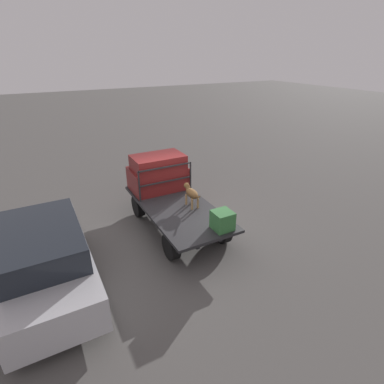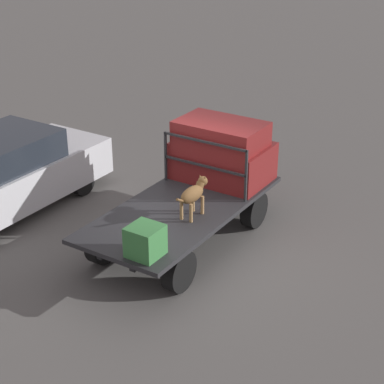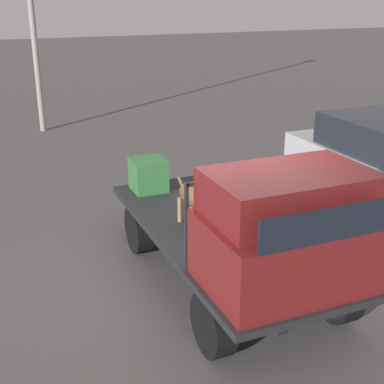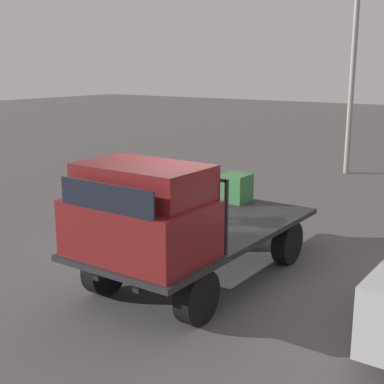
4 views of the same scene
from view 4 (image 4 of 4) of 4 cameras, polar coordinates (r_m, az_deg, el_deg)
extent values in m
plane|color=#514F4C|center=(8.33, 1.12, -9.01)|extent=(80.00, 80.00, 0.00)
cylinder|color=black|center=(6.79, 0.53, -11.09)|extent=(0.71, 0.24, 0.71)
cylinder|color=black|center=(7.73, -9.30, -8.15)|extent=(0.71, 0.24, 0.71)
cylinder|color=black|center=(8.90, 10.12, -5.29)|extent=(0.71, 0.24, 0.71)
cylinder|color=black|center=(9.64, 1.54, -3.63)|extent=(0.71, 0.24, 0.71)
cube|color=black|center=(7.95, 3.14, -5.52)|extent=(3.85, 0.10, 0.18)
cube|color=black|center=(8.30, -0.78, -4.67)|extent=(3.85, 0.10, 0.18)
cube|color=#232326|center=(8.08, 1.14, -4.21)|extent=(4.18, 1.91, 0.08)
cube|color=maroon|center=(6.87, -5.58, -3.88)|extent=(1.21, 1.79, 0.74)
cube|color=maroon|center=(6.79, -5.19, 1.10)|extent=(1.03, 1.65, 0.45)
cube|color=black|center=(6.31, -9.23, -0.59)|extent=(0.02, 1.47, 0.34)
cube|color=#232326|center=(6.86, 3.67, -2.73)|extent=(0.04, 0.04, 1.00)
cube|color=#232326|center=(7.88, -7.22, -0.69)|extent=(0.04, 0.04, 1.00)
cube|color=#232326|center=(7.23, -2.19, 2.02)|extent=(0.04, 1.75, 0.04)
cube|color=#232326|center=(7.34, -2.16, -1.65)|extent=(0.04, 1.75, 0.04)
cylinder|color=#9E7547|center=(8.24, -0.18, -2.35)|extent=(0.06, 0.06, 0.34)
cylinder|color=#9E7547|center=(8.35, -1.27, -2.14)|extent=(0.06, 0.06, 0.34)
cylinder|color=#9E7547|center=(8.53, 1.24, -1.81)|extent=(0.06, 0.06, 0.34)
cylinder|color=#9E7547|center=(8.63, 0.18, -1.61)|extent=(0.06, 0.06, 0.34)
ellipsoid|color=brown|center=(8.37, 0.00, -0.30)|extent=(0.59, 0.26, 0.26)
sphere|color=#9E7547|center=(8.25, -0.65, -0.82)|extent=(0.12, 0.12, 0.12)
cylinder|color=brown|center=(8.16, -1.02, -0.15)|extent=(0.18, 0.14, 0.18)
sphere|color=brown|center=(8.07, -1.42, 0.04)|extent=(0.17, 0.17, 0.17)
cone|color=#9E7547|center=(8.02, -1.73, -0.15)|extent=(0.09, 0.09, 0.09)
cone|color=brown|center=(8.03, -1.12, 0.51)|extent=(0.06, 0.08, 0.10)
cone|color=brown|center=(8.09, -1.66, 0.60)|extent=(0.06, 0.08, 0.10)
cylinder|color=brown|center=(8.64, 1.33, 0.31)|extent=(0.25, 0.04, 0.17)
cube|color=#337038|center=(9.67, 4.60, 0.46)|extent=(0.50, 0.50, 0.50)
cylinder|color=gray|center=(16.58, 16.86, 13.66)|extent=(0.16, 0.16, 6.86)
camera|label=1|loc=(13.79, 32.98, 18.72)|focal=28.00mm
camera|label=2|loc=(18.22, 1.46, 21.95)|focal=60.00mm
camera|label=3|loc=(7.23, -50.02, 12.61)|focal=50.00mm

